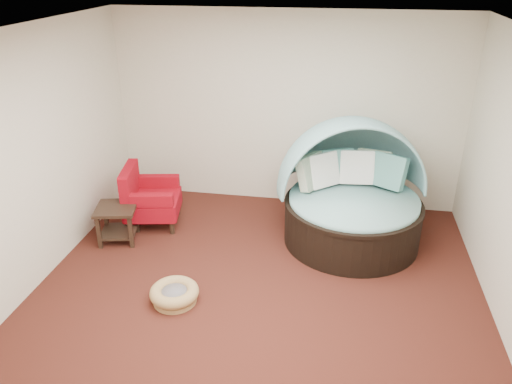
% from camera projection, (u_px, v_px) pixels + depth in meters
% --- Properties ---
extents(floor, '(5.00, 5.00, 0.00)m').
position_uv_depth(floor, '(256.00, 296.00, 5.52)').
color(floor, '#421A12').
rests_on(floor, ground).
extents(wall_back, '(5.00, 0.00, 5.00)m').
position_uv_depth(wall_back, '(286.00, 111.00, 7.15)').
color(wall_back, beige).
rests_on(wall_back, floor).
extents(wall_front, '(5.00, 0.00, 5.00)m').
position_uv_depth(wall_front, '(177.00, 367.00, 2.70)').
color(wall_front, beige).
rests_on(wall_front, floor).
extents(wall_left, '(0.00, 5.00, 5.00)m').
position_uv_depth(wall_left, '(26.00, 165.00, 5.31)').
color(wall_left, beige).
rests_on(wall_left, floor).
extents(ceiling, '(5.00, 5.00, 0.00)m').
position_uv_depth(ceiling, '(256.00, 34.00, 4.32)').
color(ceiling, white).
rests_on(ceiling, wall_back).
extents(canopy_daybed, '(2.19, 2.15, 1.61)m').
position_uv_depth(canopy_daybed, '(352.00, 186.00, 6.39)').
color(canopy_daybed, black).
rests_on(canopy_daybed, floor).
extents(pet_basket, '(0.57, 0.57, 0.19)m').
position_uv_depth(pet_basket, '(174.00, 294.00, 5.41)').
color(pet_basket, olive).
rests_on(pet_basket, floor).
extents(red_armchair, '(0.85, 0.85, 0.85)m').
position_uv_depth(red_armchair, '(148.00, 198.00, 6.87)').
color(red_armchair, black).
rests_on(red_armchair, floor).
extents(side_table, '(0.60, 0.60, 0.49)m').
position_uv_depth(side_table, '(117.00, 219.00, 6.50)').
color(side_table, black).
rests_on(side_table, floor).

